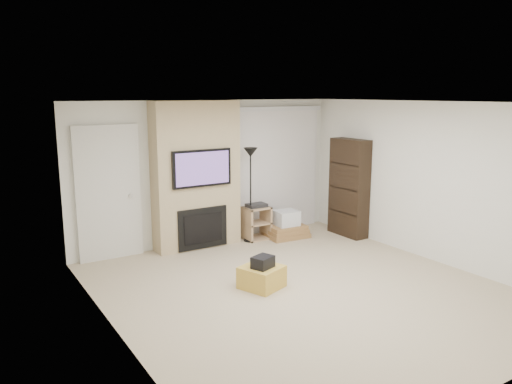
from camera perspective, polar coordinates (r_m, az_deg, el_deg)
floor at (r=6.91m, az=5.40°, el=-11.06°), size 5.00×5.50×0.00m
ceiling at (r=6.40m, az=5.82°, el=10.13°), size 5.00×5.50×0.00m
wall_back at (r=8.84m, az=-5.36°, el=2.30°), size 5.00×0.00×2.50m
wall_front at (r=4.75m, az=26.45°, el=-6.71°), size 5.00×0.00×2.50m
wall_left at (r=5.42m, az=-15.84°, el=-3.81°), size 0.00×5.50×2.50m
wall_right at (r=8.29m, az=19.42°, el=1.10°), size 0.00×5.50×2.50m
hvac_vent at (r=7.28m, az=4.42°, el=10.26°), size 0.35×0.18×0.01m
ottoman at (r=6.91m, az=0.66°, el=-9.68°), size 0.64×0.64×0.30m
black_bag at (r=6.79m, az=0.78°, el=-8.01°), size 0.34×0.30×0.16m
fireplace_wall at (r=8.50m, az=-6.82°, el=1.82°), size 1.50×0.47×2.50m
entry_door at (r=8.20m, az=-16.50°, el=-0.21°), size 1.02×0.11×2.14m
vertical_blinds at (r=9.50m, az=2.34°, el=3.10°), size 1.98×0.10×2.37m
floor_lamp at (r=8.74m, az=-0.63°, el=2.75°), size 0.25×0.25×1.68m
av_stand at (r=9.06m, az=0.05°, el=-3.28°), size 0.45×0.38×0.66m
box_stack at (r=9.24m, az=3.48°, el=-4.02°), size 0.78×0.61×0.50m
bookshelf at (r=9.36m, az=10.58°, el=0.48°), size 0.30×0.80×1.80m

